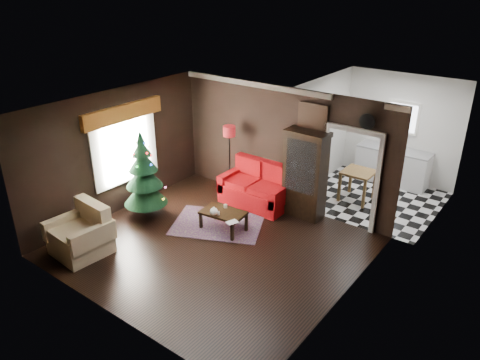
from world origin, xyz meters
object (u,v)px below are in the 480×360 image
Objects in this scene: armchair at (80,232)px; wall_clock at (368,121)px; teapot at (214,211)px; coffee_table at (223,220)px; loveseat at (256,185)px; christmas_tree at (144,173)px; kitchen_table at (357,186)px; floor_lamp at (230,163)px; curio_cabinet at (305,176)px.

wall_clock is (3.86, 4.15, 1.92)m from armchair.
coffee_table is at bearing 73.18° from teapot.
teapot is (0.07, -1.61, 0.02)m from loveseat.
wall_clock reaches higher than loveseat.
loveseat is 5.31× the size of wall_clock.
christmas_tree is 5.01m from kitchen_table.
armchair is at bearing -124.90° from coffee_table.
loveseat reaches higher than teapot.
floor_lamp reaches higher than teapot.
floor_lamp is 3.11m from kitchen_table.
christmas_tree reaches higher than armchair.
coffee_table is 4.96× the size of teapot.
teapot is at bearing -117.93° from kitchen_table.
loveseat is at bearing 50.27° from christmas_tree.
curio_cabinet is 1.67m from kitchen_table.
loveseat is 1.61m from teapot.
floor_lamp is at bearing -148.93° from kitchen_table.
wall_clock is (1.20, 0.18, 1.43)m from curio_cabinet.
christmas_tree is 1.97× the size of coffee_table.
wall_clock is (2.28, 2.01, 1.86)m from teapot.
christmas_tree is 9.75× the size of teapot.
floor_lamp is 2.48× the size of kitchen_table.
curio_cabinet is 1.02× the size of floor_lamp.
teapot is at bearing 57.88° from armchair.
christmas_tree is at bearing -129.73° from loveseat.
loveseat is at bearing -137.49° from kitchen_table.
curio_cabinet is at bearing 4.54° from floor_lamp.
curio_cabinet is 1.88m from wall_clock.
coffee_table is at bearing -122.17° from curio_cabinet.
armchair reaches higher than teapot.
loveseat is 0.93× the size of christmas_tree.
loveseat is at bearing 72.40° from armchair.
coffee_table is at bearing 59.44° from armchair.
kitchen_table is (3.31, 5.40, -0.08)m from armchair.
floor_lamp reaches higher than coffee_table.
floor_lamp is 9.91× the size of teapot.
floor_lamp reaches higher than kitchen_table.
teapot is at bearing -120.51° from curio_cabinet.
teapot is (1.69, 0.34, -0.53)m from christmas_tree.
christmas_tree reaches higher than teapot.
kitchen_table reaches higher than teapot.
floor_lamp is (-1.98, -0.16, -0.12)m from curio_cabinet.
loveseat is at bearing -170.34° from wall_clock.
teapot is at bearing -87.51° from loveseat.
teapot is 3.57m from wall_clock.
wall_clock is at bearing 38.97° from coffee_table.
christmas_tree reaches higher than loveseat.
curio_cabinet is 1.86× the size of armchair.
loveseat is at bearing -4.29° from floor_lamp.
christmas_tree is at bearing -133.53° from kitchen_table.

